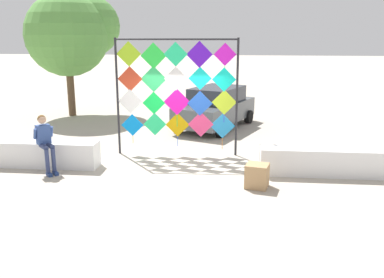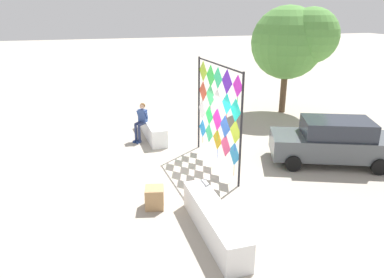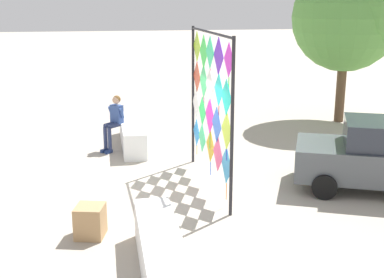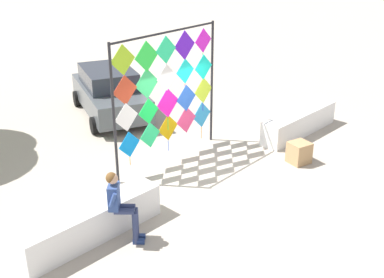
{
  "view_description": "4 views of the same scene",
  "coord_description": "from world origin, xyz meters",
  "px_view_note": "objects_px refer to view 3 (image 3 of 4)",
  "views": [
    {
      "loc": [
        1.49,
        -11.25,
        3.71
      ],
      "look_at": [
        0.38,
        0.12,
        0.81
      ],
      "focal_mm": 39.38,
      "sensor_mm": 36.0,
      "label": 1
    },
    {
      "loc": [
        11.18,
        -3.02,
        5.24
      ],
      "look_at": [
        -0.07,
        0.39,
        1.09
      ],
      "focal_mm": 34.75,
      "sensor_mm": 36.0,
      "label": 2
    },
    {
      "loc": [
        11.16,
        -1.01,
        4.24
      ],
      "look_at": [
        0.27,
        0.85,
        1.26
      ],
      "focal_mm": 49.04,
      "sensor_mm": 36.0,
      "label": 3
    },
    {
      "loc": [
        -8.45,
        -7.55,
        5.91
      ],
      "look_at": [
        -0.08,
        0.56,
        0.81
      ],
      "focal_mm": 45.33,
      "sensor_mm": 36.0,
      "label": 4
    }
  ],
  "objects_px": {
    "seated_vendor": "(114,118)",
    "cardboard_box_large": "(90,221)",
    "kite_display_rack": "(210,97)",
    "tree_palm_like": "(356,14)"
  },
  "relations": [
    {
      "from": "seated_vendor",
      "to": "tree_palm_like",
      "type": "height_order",
      "value": "tree_palm_like"
    },
    {
      "from": "tree_palm_like",
      "to": "kite_display_rack",
      "type": "bearing_deg",
      "value": -48.28
    },
    {
      "from": "seated_vendor",
      "to": "cardboard_box_large",
      "type": "height_order",
      "value": "seated_vendor"
    },
    {
      "from": "seated_vendor",
      "to": "cardboard_box_large",
      "type": "bearing_deg",
      "value": -6.04
    },
    {
      "from": "cardboard_box_large",
      "to": "tree_palm_like",
      "type": "height_order",
      "value": "tree_palm_like"
    },
    {
      "from": "seated_vendor",
      "to": "tree_palm_like",
      "type": "relative_size",
      "value": 0.29
    },
    {
      "from": "seated_vendor",
      "to": "tree_palm_like",
      "type": "xyz_separation_m",
      "value": [
        -2.12,
        8.17,
        2.77
      ]
    },
    {
      "from": "seated_vendor",
      "to": "cardboard_box_large",
      "type": "xyz_separation_m",
      "value": [
        5.62,
        -0.59,
        -0.64
      ]
    },
    {
      "from": "seated_vendor",
      "to": "tree_palm_like",
      "type": "bearing_deg",
      "value": 104.53
    },
    {
      "from": "cardboard_box_large",
      "to": "kite_display_rack",
      "type": "bearing_deg",
      "value": 130.86
    }
  ]
}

